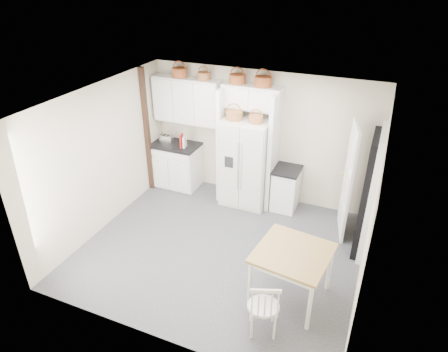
% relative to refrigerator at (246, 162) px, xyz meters
% --- Properties ---
extents(floor, '(4.50, 4.50, 0.00)m').
position_rel_refrigerator_xyz_m(floor, '(0.15, -1.62, -0.88)').
color(floor, '#333339').
rests_on(floor, ground).
extents(ceiling, '(4.50, 4.50, 0.00)m').
position_rel_refrigerator_xyz_m(ceiling, '(0.15, -1.62, 1.72)').
color(ceiling, white).
rests_on(ceiling, wall_back).
extents(wall_back, '(4.50, 0.00, 4.50)m').
position_rel_refrigerator_xyz_m(wall_back, '(0.15, 0.38, 0.42)').
color(wall_back, beige).
rests_on(wall_back, floor).
extents(wall_left, '(0.00, 4.00, 4.00)m').
position_rel_refrigerator_xyz_m(wall_left, '(-2.10, -1.62, 0.42)').
color(wall_left, beige).
rests_on(wall_left, floor).
extents(wall_right, '(0.00, 4.00, 4.00)m').
position_rel_refrigerator_xyz_m(wall_right, '(2.40, -1.62, 0.42)').
color(wall_right, beige).
rests_on(wall_right, floor).
extents(refrigerator, '(0.91, 0.73, 1.76)m').
position_rel_refrigerator_xyz_m(refrigerator, '(0.00, 0.00, 0.00)').
color(refrigerator, beige).
rests_on(refrigerator, floor).
extents(base_cab_left, '(1.00, 0.63, 0.92)m').
position_rel_refrigerator_xyz_m(base_cab_left, '(-1.63, 0.08, -0.42)').
color(base_cab_left, white).
rests_on(base_cab_left, floor).
extents(base_cab_right, '(0.46, 0.56, 0.81)m').
position_rel_refrigerator_xyz_m(base_cab_right, '(0.80, 0.08, -0.47)').
color(base_cab_right, white).
rests_on(base_cab_right, floor).
extents(dining_table, '(1.10, 1.10, 0.82)m').
position_rel_refrigerator_xyz_m(dining_table, '(1.51, -2.24, -0.47)').
color(dining_table, olive).
rests_on(dining_table, floor).
extents(windsor_chair, '(0.53, 0.50, 0.85)m').
position_rel_refrigerator_xyz_m(windsor_chair, '(1.33, -2.97, -0.45)').
color(windsor_chair, white).
rests_on(windsor_chair, floor).
extents(counter_left, '(1.04, 0.67, 0.04)m').
position_rel_refrigerator_xyz_m(counter_left, '(-1.63, 0.08, 0.06)').
color(counter_left, black).
rests_on(counter_left, base_cab_left).
extents(counter_right, '(0.50, 0.59, 0.04)m').
position_rel_refrigerator_xyz_m(counter_right, '(0.80, 0.08, -0.05)').
color(counter_right, black).
rests_on(counter_right, base_cab_right).
extents(toaster, '(0.28, 0.17, 0.18)m').
position_rel_refrigerator_xyz_m(toaster, '(-1.79, 0.02, 0.18)').
color(toaster, silver).
rests_on(toaster, counter_left).
extents(cookbook_red, '(0.08, 0.18, 0.27)m').
position_rel_refrigerator_xyz_m(cookbook_red, '(-1.42, -0.00, 0.22)').
color(cookbook_red, maroon).
rests_on(cookbook_red, counter_left).
extents(cookbook_cream, '(0.07, 0.17, 0.25)m').
position_rel_refrigerator_xyz_m(cookbook_cream, '(-1.35, -0.00, 0.21)').
color(cookbook_cream, silver).
rests_on(cookbook_cream, counter_left).
extents(basket_upper_b, '(0.30, 0.30, 0.18)m').
position_rel_refrigerator_xyz_m(basket_upper_b, '(-1.49, 0.21, 1.56)').
color(basket_upper_b, maroon).
rests_on(basket_upper_b, upper_cabinet).
extents(basket_upper_c, '(0.25, 0.25, 0.14)m').
position_rel_refrigerator_xyz_m(basket_upper_c, '(-0.98, 0.21, 1.54)').
color(basket_upper_c, brown).
rests_on(basket_upper_c, upper_cabinet).
extents(basket_bridge_a, '(0.30, 0.30, 0.17)m').
position_rel_refrigerator_xyz_m(basket_bridge_a, '(-0.30, 0.21, 1.55)').
color(basket_bridge_a, maroon).
rests_on(basket_bridge_a, bridge_cabinet).
extents(basket_bridge_b, '(0.31, 0.31, 0.18)m').
position_rel_refrigerator_xyz_m(basket_bridge_b, '(0.20, 0.21, 1.56)').
color(basket_bridge_b, maroon).
rests_on(basket_bridge_b, bridge_cabinet).
extents(basket_fridge_a, '(0.32, 0.32, 0.17)m').
position_rel_refrigerator_xyz_m(basket_fridge_a, '(-0.23, -0.10, 0.96)').
color(basket_fridge_a, brown).
rests_on(basket_fridge_a, refrigerator).
extents(basket_fridge_b, '(0.26, 0.26, 0.14)m').
position_rel_refrigerator_xyz_m(basket_fridge_b, '(0.19, -0.10, 0.95)').
color(basket_fridge_b, brown).
rests_on(basket_fridge_b, refrigerator).
extents(upper_cabinet, '(1.40, 0.34, 0.90)m').
position_rel_refrigerator_xyz_m(upper_cabinet, '(-1.35, 0.21, 1.02)').
color(upper_cabinet, white).
rests_on(upper_cabinet, wall_back).
extents(bridge_cabinet, '(1.12, 0.34, 0.45)m').
position_rel_refrigerator_xyz_m(bridge_cabinet, '(0.00, 0.21, 1.24)').
color(bridge_cabinet, white).
rests_on(bridge_cabinet, wall_back).
extents(fridge_panel_left, '(0.08, 0.60, 2.30)m').
position_rel_refrigerator_xyz_m(fridge_panel_left, '(-0.51, 0.08, 0.27)').
color(fridge_panel_left, white).
rests_on(fridge_panel_left, floor).
extents(fridge_panel_right, '(0.08, 0.60, 2.30)m').
position_rel_refrigerator_xyz_m(fridge_panel_right, '(0.51, 0.08, 0.27)').
color(fridge_panel_right, white).
rests_on(fridge_panel_right, floor).
extents(trim_post, '(0.09, 0.09, 2.60)m').
position_rel_refrigerator_xyz_m(trim_post, '(-2.05, -0.27, 0.42)').
color(trim_post, black).
rests_on(trim_post, floor).
extents(doorway_void, '(0.18, 0.85, 2.05)m').
position_rel_refrigerator_xyz_m(doorway_void, '(2.31, -0.62, 0.14)').
color(doorway_void, black).
rests_on(doorway_void, floor).
extents(door_slab, '(0.21, 0.79, 2.05)m').
position_rel_refrigerator_xyz_m(door_slab, '(1.95, -0.29, 0.14)').
color(door_slab, white).
rests_on(door_slab, floor).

